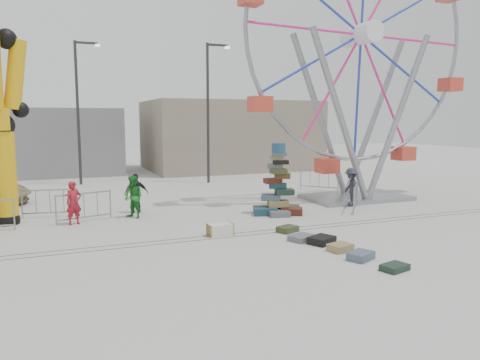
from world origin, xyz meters
name	(u,v)px	position (x,y,z in m)	size (l,w,h in m)	color
ground	(249,241)	(0.00, 0.00, 0.00)	(90.00, 90.00, 0.00)	#9E9E99
track_line_near	(241,236)	(0.00, 0.60, 0.00)	(40.00, 0.04, 0.01)	#47443F
track_line_far	(237,233)	(0.00, 1.00, 0.00)	(40.00, 0.04, 0.01)	#47443F
building_right	(230,135)	(7.00, 20.00, 2.50)	(12.00, 8.00, 5.00)	gray
building_left	(43,141)	(-6.00, 22.00, 2.20)	(10.00, 8.00, 4.40)	gray
lamp_post_right	(209,106)	(3.09, 13.00, 4.48)	(1.41, 0.25, 8.00)	#2D2D30
lamp_post_left	(79,105)	(-3.91, 15.00, 4.48)	(1.41, 0.25, 8.00)	#2D2D30
suitcase_tower	(278,194)	(2.68, 3.36, 0.78)	(2.17, 1.79, 2.79)	#1C4655
ferris_wheel	(360,57)	(7.58, 4.99, 6.50)	(11.38, 2.85, 13.20)	gray
steamer_trunk	(220,230)	(-0.60, 0.94, 0.19)	(0.79, 0.46, 0.37)	silver
row_case_0	(288,229)	(1.64, 0.53, 0.10)	(0.67, 0.49, 0.19)	#394422
row_case_1	(302,238)	(1.53, -0.60, 0.09)	(0.77, 0.57, 0.17)	slate
row_case_2	(322,240)	(1.89, -1.16, 0.11)	(0.76, 0.59, 0.22)	black
row_case_3	(340,247)	(1.96, -2.03, 0.10)	(0.65, 0.49, 0.21)	#9C834F
row_case_4	(361,256)	(2.00, -2.93, 0.11)	(0.71, 0.50, 0.21)	slate
row_case_5	(395,267)	(2.23, -3.99, 0.08)	(0.68, 0.46, 0.16)	#1C3325
barricade_dummy_b	(50,203)	(-5.65, 6.01, 0.55)	(2.00, 0.10, 1.10)	gray
barricade_dummy_c	(84,207)	(-4.50, 4.65, 0.55)	(2.00, 0.10, 1.10)	gray
barricade_wheel_front	(356,197)	(5.95, 2.77, 0.55)	(2.00, 0.10, 1.10)	gray
barricade_wheel_back	(319,180)	(7.45, 8.00, 0.55)	(2.00, 0.10, 1.10)	gray
pedestrian_red	(74,203)	(-4.86, 4.39, 0.77)	(0.56, 0.37, 1.54)	maroon
pedestrian_green	(134,197)	(-2.72, 4.67, 0.81)	(0.79, 0.61, 1.62)	#1C7222
pedestrian_black	(136,193)	(-2.44, 5.69, 0.78)	(0.92, 0.38, 1.57)	black
pedestrian_grey	(351,187)	(6.29, 3.59, 0.83)	(1.07, 0.61, 1.66)	#282835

